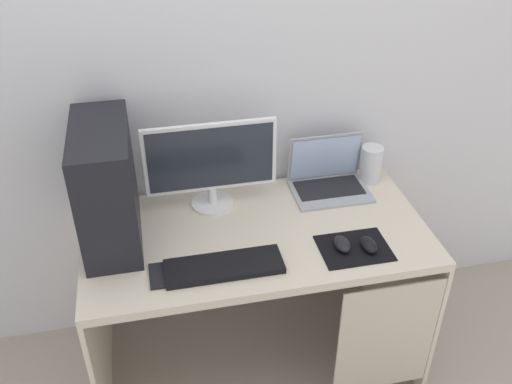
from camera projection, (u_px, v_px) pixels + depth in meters
ground_plane at (256, 357)px, 2.61m from camera, size 8.00×8.00×0.00m
wall_back at (236, 54)px, 2.20m from camera, size 4.00×0.05×2.60m
desk at (260, 262)px, 2.28m from camera, size 1.33×0.69×0.73m
pc_tower at (107, 185)px, 2.05m from camera, size 0.20×0.46×0.46m
monitor at (211, 163)px, 2.23m from camera, size 0.52×0.17×0.38m
laptop at (328, 179)px, 2.43m from camera, size 0.32×0.23×0.23m
speaker at (371, 164)px, 2.46m from camera, size 0.09×0.09×0.16m
keyboard at (224, 266)px, 2.01m from camera, size 0.42×0.14×0.02m
mousepad at (354, 248)px, 2.11m from camera, size 0.26×0.20×0.00m
mouse_left at (342, 244)px, 2.10m from camera, size 0.06×0.10×0.03m
mouse_right at (369, 245)px, 2.10m from camera, size 0.06×0.10×0.03m
cell_phone at (159, 276)px, 1.98m from camera, size 0.07×0.13×0.01m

